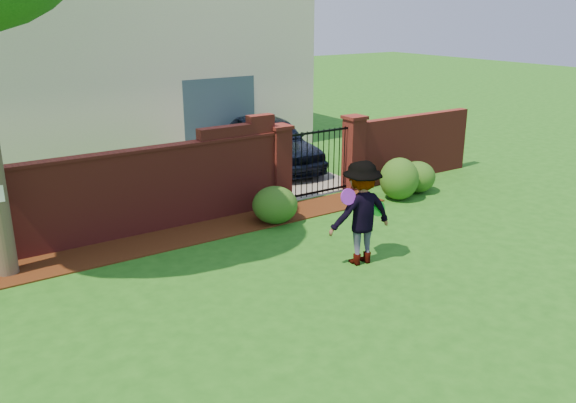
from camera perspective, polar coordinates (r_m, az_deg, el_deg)
ground at (r=9.64m, az=0.22°, el=-9.07°), size 80.00×80.00×0.01m
mulch_bed at (r=11.96m, az=-12.63°, el=-3.85°), size 11.10×1.08×0.03m
brick_wall at (r=11.96m, az=-18.82°, el=0.25°), size 8.70×0.31×2.16m
brick_wall_return at (r=16.30m, az=11.71°, el=5.16°), size 4.00×0.25×1.70m
pillar_left at (r=13.67m, az=-0.82°, el=3.53°), size 0.50×0.50×1.88m
pillar_right at (r=14.95m, az=6.29°, el=4.69°), size 0.50×0.50×1.88m
iron_gate at (r=14.31m, az=2.89°, el=3.74°), size 1.78×0.03×1.60m
driveway at (r=17.79m, az=-4.87°, el=3.74°), size 3.20×8.00×0.01m
house at (r=20.00m, az=-17.38°, el=13.77°), size 12.40×6.40×6.30m
car at (r=16.87m, az=-1.42°, el=5.59°), size 2.18×4.53×1.49m
shrub_left at (r=12.65m, az=-1.26°, el=-0.33°), size 0.97×0.97×0.80m
shrub_middle at (r=14.42m, az=10.61°, el=2.15°), size 0.93×0.93×1.02m
shrub_right at (r=15.13m, az=12.31°, el=2.32°), size 0.88×0.88×0.78m
man at (r=10.55m, az=7.09°, el=-1.15°), size 1.30×0.85×1.89m
frisbee_purple at (r=10.20m, az=5.79°, el=0.46°), size 0.30×0.12×0.29m
frisbee_green at (r=10.72m, az=8.68°, el=-0.69°), size 0.28×0.07×0.28m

